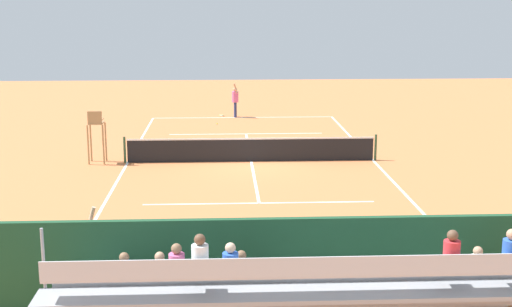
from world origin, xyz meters
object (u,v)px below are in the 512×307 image
Objects in this scene: tennis_racket at (221,115)px; tennis_player at (235,99)px; equipment_bag at (336,287)px; courtside_bench at (427,268)px; bleacher_stand at (285,291)px; umpire_chair at (96,131)px; tennis_ball_near at (217,124)px; line_judge at (89,248)px; tennis_net at (251,149)px.

tennis_player is at bearing 143.37° from tennis_racket.
courtside_bench is at bearing -176.47° from equipment_bag.
tennis_player is (0.42, -26.49, 0.06)m from bleacher_stand.
equipment_bag is at bearing 95.73° from tennis_racket.
umpire_chair is 32.42× the size of tennis_ball_near.
tennis_racket is (4.60, -24.99, -0.54)m from courtside_bench.
bleacher_stand is 4.01m from courtside_bench.
tennis_ball_near is (1.01, 2.25, -0.98)m from tennis_player.
bleacher_stand is 24.30m from tennis_ball_near.
courtside_bench is 0.93× the size of line_judge.
tennis_player is (3.82, -24.41, 0.46)m from courtside_bench.
bleacher_stand is at bearing 90.90° from tennis_player.
equipment_bag is 24.61m from tennis_player.
equipment_bag is at bearing 174.93° from line_judge.
umpire_chair reaches higher than tennis_player.
tennis_racket is at bearing -96.86° from line_judge.
courtside_bench is 22.69m from tennis_ball_near.
line_judge is (4.17, 12.91, 0.51)m from tennis_net.
tennis_racket is (0.78, -0.58, -1.00)m from tennis_player.
tennis_net is 9.01m from tennis_ball_near.
tennis_player is (1.74, -24.54, 0.84)m from equipment_bag.
equipment_bag is (-1.32, -1.95, -0.78)m from bleacher_stand.
equipment_bag is at bearing 119.28° from umpire_chair.
tennis_net is 17.79× the size of tennis_racket.
line_judge is at bearing -5.07° from equipment_bag.
bleacher_stand reaches higher than tennis_net.
tennis_net is at bearing 99.18° from tennis_ball_near.
bleacher_stand is at bearing 111.97° from umpire_chair.
umpire_chair is at bearing -68.03° from bleacher_stand.
tennis_net is 13.70m from courtside_bench.
umpire_chair reaches higher than tennis_ball_near.
line_judge is (4.17, -2.44, 0.06)m from bleacher_stand.
courtside_bench is at bearing 125.86° from umpire_chair.
tennis_net is 5.35× the size of tennis_player.
tennis_player is 29.18× the size of tennis_ball_near.
umpire_chair is 16.40m from courtside_bench.
umpire_chair is at bearing -81.07° from line_judge.
bleacher_stand reaches higher than line_judge.
tennis_net reaches higher than equipment_bag.
tennis_net is 156.06× the size of tennis_ball_near.
tennis_ball_near reaches higher than tennis_racket.
umpire_chair is at bearing 62.58° from tennis_player.
bleacher_stand is at bearing 149.66° from line_judge.
tennis_net is at bearing -84.39° from equipment_bag.
tennis_player reaches higher than tennis_ball_near.
tennis_racket is at bearing -79.57° from courtside_bench.
tennis_racket is 8.77× the size of tennis_ball_near.
bleacher_stand reaches higher than umpire_chair.
line_judge is (2.96, 24.63, 1.00)m from tennis_racket.
bleacher_stand is 4.23× the size of umpire_chair.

